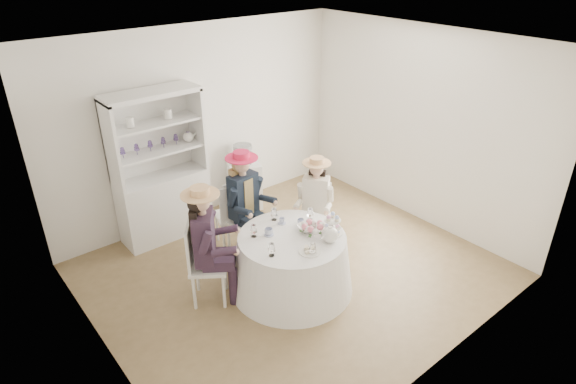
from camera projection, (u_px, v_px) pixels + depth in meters
ground at (293, 270)px, 5.93m from camera, size 4.50×4.50×0.00m
ceiling at (295, 46)px, 4.68m from camera, size 4.50×4.50×0.00m
wall_back at (201, 124)px, 6.67m from camera, size 4.50×0.00×4.50m
wall_front at (451, 251)px, 3.94m from camera, size 4.50×0.00×4.50m
wall_left at (89, 243)px, 4.03m from camera, size 0.00×4.50×4.50m
wall_right at (419, 127)px, 6.58m from camera, size 0.00×4.50×4.50m
tea_table at (292, 263)px, 5.49m from camera, size 1.41×1.41×0.70m
hutch at (162, 187)px, 6.36m from camera, size 1.36×0.87×2.01m
side_table at (244, 184)px, 7.25m from camera, size 0.60×0.60×0.71m
hatbox at (243, 154)px, 7.02m from camera, size 0.29×0.29×0.27m
guest_left at (207, 239)px, 5.10m from camera, size 0.61×0.58×1.42m
guest_mid at (245, 198)px, 5.93m from camera, size 0.52×0.54×1.40m
guest_right at (315, 198)px, 6.10m from camera, size 0.54×0.52×1.26m
spare_chair at (232, 213)px, 6.18m from camera, size 0.47×0.47×0.93m
teacup_a at (269, 232)px, 5.34m from camera, size 0.11×0.11×0.08m
teacup_b at (282, 221)px, 5.56m from camera, size 0.08×0.08×0.06m
teacup_c at (301, 222)px, 5.54m from camera, size 0.10×0.10×0.06m
flower_bowl at (307, 229)px, 5.42m from camera, size 0.25×0.25×0.06m
flower_arrangement at (312, 227)px, 5.33m from camera, size 0.20×0.19×0.07m
table_teapot at (330, 235)px, 5.21m from camera, size 0.26×0.18×0.19m
sandwich_plate at (310, 251)px, 5.06m from camera, size 0.24×0.24×0.05m
cupcake_stand at (332, 226)px, 5.35m from camera, size 0.25×0.25×0.23m
stemware_set at (292, 231)px, 5.29m from camera, size 0.87×0.91×0.15m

